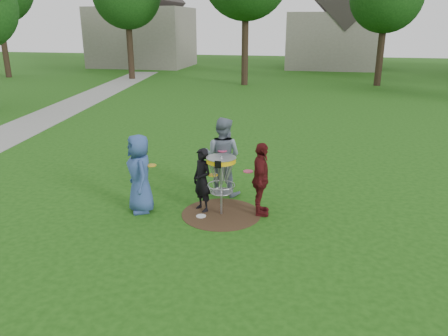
% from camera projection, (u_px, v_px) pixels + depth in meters
% --- Properties ---
extents(ground, '(100.00, 100.00, 0.00)m').
position_uv_depth(ground, '(221.00, 214.00, 9.88)').
color(ground, '#19470F').
rests_on(ground, ground).
extents(dirt_patch, '(1.80, 1.80, 0.01)m').
position_uv_depth(dirt_patch, '(221.00, 214.00, 9.88)').
color(dirt_patch, '#47331E').
rests_on(dirt_patch, ground).
extents(concrete_path, '(7.75, 39.92, 0.02)m').
position_uv_depth(concrete_path, '(38.00, 121.00, 19.25)').
color(concrete_path, '#9E9E99').
rests_on(concrete_path, ground).
extents(player_blue, '(0.97, 1.05, 1.80)m').
position_uv_depth(player_blue, '(140.00, 174.00, 9.78)').
color(player_blue, '#324C89').
rests_on(player_blue, ground).
extents(player_black, '(0.64, 0.61, 1.48)m').
position_uv_depth(player_black, '(202.00, 180.00, 9.85)').
color(player_black, black).
rests_on(player_black, ground).
extents(player_grey, '(1.08, 0.92, 1.96)m').
position_uv_depth(player_grey, '(223.00, 156.00, 10.78)').
color(player_grey, slate).
rests_on(player_grey, ground).
extents(player_maroon, '(0.50, 1.01, 1.67)m').
position_uv_depth(player_maroon, '(261.00, 179.00, 9.61)').
color(player_maroon, '#521214').
rests_on(player_maroon, ground).
extents(disc_on_grass, '(0.22, 0.22, 0.02)m').
position_uv_depth(disc_on_grass, '(201.00, 216.00, 9.74)').
color(disc_on_grass, silver).
rests_on(disc_on_grass, ground).
extents(disc_golf_basket, '(0.66, 0.67, 1.38)m').
position_uv_depth(disc_golf_basket, '(221.00, 171.00, 9.56)').
color(disc_golf_basket, '#9EA0A5').
rests_on(disc_golf_basket, ground).
extents(held_discs, '(2.35, 1.36, 0.31)m').
position_uv_depth(held_discs, '(209.00, 165.00, 9.84)').
color(held_discs, gold).
rests_on(held_discs, ground).
extents(house_row, '(44.50, 10.65, 11.62)m').
position_uv_depth(house_row, '(354.00, 22.00, 38.33)').
color(house_row, gray).
rests_on(house_row, ground).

